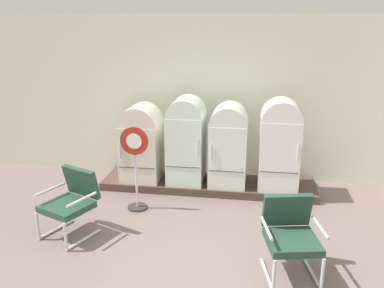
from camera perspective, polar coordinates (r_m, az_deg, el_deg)
back_wall at (r=7.54m, az=3.02°, el=6.54°), size 11.76×0.12×3.01m
display_plinth at (r=7.36m, az=2.32°, el=-5.56°), size 3.78×0.95×0.14m
refrigerator_0 at (r=7.22m, az=-7.19°, el=0.43°), size 0.68×0.70×1.36m
refrigerator_1 at (r=7.02m, az=-0.83°, el=0.89°), size 0.62×0.70×1.52m
refrigerator_2 at (r=6.97m, az=5.17°, el=0.19°), size 0.63×0.72×1.42m
refrigerator_3 at (r=6.91m, az=12.30°, el=0.27°), size 0.66×0.63×1.54m
armchair_left at (r=5.91m, az=-16.66°, el=-7.50°), size 0.82×0.86×0.94m
armchair_right at (r=5.00m, az=13.74°, el=-12.01°), size 0.75×0.79×0.94m
sign_stand at (r=6.39m, az=-7.96°, el=-3.75°), size 0.44×0.32×1.36m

